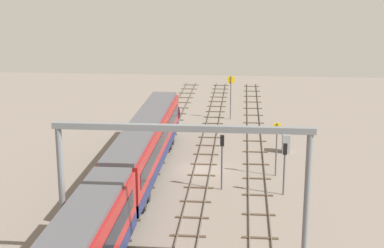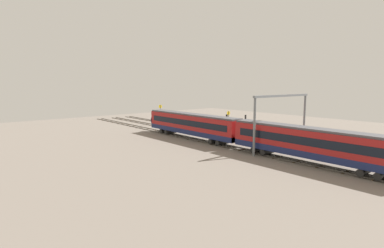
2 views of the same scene
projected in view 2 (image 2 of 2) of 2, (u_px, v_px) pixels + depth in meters
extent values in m
plane|color=slate|center=(204.00, 135.00, 63.32)|extent=(100.94, 100.94, 0.00)
cube|color=#59544C|center=(222.00, 132.00, 66.83)|extent=(84.94, 0.07, 0.16)
cube|color=#59544C|center=(218.00, 133.00, 65.91)|extent=(84.94, 0.07, 0.16)
cube|color=#473828|center=(360.00, 157.00, 44.42)|extent=(0.24, 2.40, 0.08)
cube|color=#473828|center=(334.00, 152.00, 47.35)|extent=(0.24, 2.40, 0.08)
cube|color=#473828|center=(311.00, 148.00, 50.28)|extent=(0.24, 2.40, 0.08)
cube|color=#473828|center=(290.00, 145.00, 53.21)|extent=(0.24, 2.40, 0.08)
cube|color=#473828|center=(272.00, 141.00, 56.13)|extent=(0.24, 2.40, 0.08)
cube|color=#473828|center=(255.00, 138.00, 59.06)|extent=(0.24, 2.40, 0.08)
cube|color=#473828|center=(240.00, 136.00, 61.99)|extent=(0.24, 2.40, 0.08)
cube|color=#473828|center=(226.00, 134.00, 64.91)|extent=(0.24, 2.40, 0.08)
cube|color=#473828|center=(214.00, 131.00, 67.84)|extent=(0.24, 2.40, 0.08)
cube|color=#473828|center=(203.00, 129.00, 70.77)|extent=(0.24, 2.40, 0.08)
cube|color=#473828|center=(192.00, 128.00, 73.70)|extent=(0.24, 2.40, 0.08)
cube|color=#473828|center=(182.00, 126.00, 76.62)|extent=(0.24, 2.40, 0.08)
cube|color=#473828|center=(173.00, 124.00, 79.55)|extent=(0.24, 2.40, 0.08)
cube|color=#473828|center=(165.00, 123.00, 82.48)|extent=(0.24, 2.40, 0.08)
cube|color=#473828|center=(157.00, 122.00, 85.41)|extent=(0.24, 2.40, 0.08)
cube|color=#473828|center=(150.00, 120.00, 88.33)|extent=(0.24, 2.40, 0.08)
cube|color=#473828|center=(143.00, 119.00, 91.26)|extent=(0.24, 2.40, 0.08)
cube|color=#473828|center=(136.00, 118.00, 94.19)|extent=(0.24, 2.40, 0.08)
cube|color=#473828|center=(130.00, 117.00, 97.12)|extent=(0.24, 2.40, 0.08)
cube|color=#59544C|center=(207.00, 134.00, 63.76)|extent=(84.94, 0.07, 0.16)
cube|color=#59544C|center=(201.00, 135.00, 62.85)|extent=(84.94, 0.07, 0.16)
cube|color=#473828|center=(369.00, 166.00, 39.16)|extent=(0.24, 2.40, 0.08)
cube|color=#473828|center=(345.00, 162.00, 41.46)|extent=(0.24, 2.40, 0.08)
cube|color=#473828|center=(323.00, 158.00, 43.76)|extent=(0.24, 2.40, 0.08)
cube|color=#473828|center=(304.00, 154.00, 46.06)|extent=(0.24, 2.40, 0.08)
cube|color=#473828|center=(287.00, 151.00, 48.36)|extent=(0.24, 2.40, 0.08)
cube|color=#473828|center=(271.00, 148.00, 50.66)|extent=(0.24, 2.40, 0.08)
cube|color=#473828|center=(256.00, 145.00, 52.96)|extent=(0.24, 2.40, 0.08)
cube|color=#473828|center=(243.00, 142.00, 55.26)|extent=(0.24, 2.40, 0.08)
cube|color=#473828|center=(231.00, 140.00, 57.56)|extent=(0.24, 2.40, 0.08)
cube|color=#473828|center=(219.00, 138.00, 59.86)|extent=(0.24, 2.40, 0.08)
cube|color=#473828|center=(209.00, 136.00, 62.16)|extent=(0.24, 2.40, 0.08)
cube|color=#473828|center=(199.00, 134.00, 64.46)|extent=(0.24, 2.40, 0.08)
cube|color=#473828|center=(190.00, 132.00, 66.76)|extent=(0.24, 2.40, 0.08)
cube|color=#473828|center=(182.00, 131.00, 69.06)|extent=(0.24, 2.40, 0.08)
cube|color=#473828|center=(174.00, 129.00, 71.36)|extent=(0.24, 2.40, 0.08)
cube|color=#473828|center=(166.00, 128.00, 73.66)|extent=(0.24, 2.40, 0.08)
cube|color=#473828|center=(160.00, 126.00, 75.96)|extent=(0.24, 2.40, 0.08)
cube|color=#473828|center=(153.00, 125.00, 78.26)|extent=(0.24, 2.40, 0.08)
cube|color=#473828|center=(147.00, 124.00, 80.56)|extent=(0.24, 2.40, 0.08)
cube|color=#473828|center=(141.00, 123.00, 82.86)|extent=(0.24, 2.40, 0.08)
cube|color=#473828|center=(135.00, 122.00, 85.16)|extent=(0.24, 2.40, 0.08)
cube|color=#473828|center=(130.00, 121.00, 87.46)|extent=(0.24, 2.40, 0.08)
cube|color=#473828|center=(125.00, 120.00, 89.76)|extent=(0.24, 2.40, 0.08)
cube|color=#473828|center=(121.00, 119.00, 92.06)|extent=(0.24, 2.40, 0.08)
cube|color=#473828|center=(116.00, 118.00, 94.36)|extent=(0.24, 2.40, 0.08)
cube|color=#59544C|center=(189.00, 137.00, 60.70)|extent=(84.94, 0.07, 0.16)
cube|color=#59544C|center=(184.00, 138.00, 59.78)|extent=(84.94, 0.07, 0.16)
cube|color=#473828|center=(376.00, 178.00, 34.23)|extent=(0.24, 2.40, 0.08)
cube|color=#473828|center=(346.00, 172.00, 36.71)|extent=(0.24, 2.40, 0.08)
cube|color=#473828|center=(320.00, 166.00, 39.19)|extent=(0.24, 2.40, 0.08)
cube|color=#473828|center=(298.00, 161.00, 41.67)|extent=(0.24, 2.40, 0.08)
cube|color=#473828|center=(277.00, 157.00, 44.14)|extent=(0.24, 2.40, 0.08)
cube|color=#473828|center=(259.00, 153.00, 46.62)|extent=(0.24, 2.40, 0.08)
cube|color=#473828|center=(243.00, 150.00, 49.10)|extent=(0.24, 2.40, 0.08)
cube|color=#473828|center=(228.00, 146.00, 51.57)|extent=(0.24, 2.40, 0.08)
cube|color=#473828|center=(215.00, 144.00, 54.05)|extent=(0.24, 2.40, 0.08)
cube|color=#473828|center=(203.00, 141.00, 56.53)|extent=(0.24, 2.40, 0.08)
cube|color=#473828|center=(192.00, 139.00, 59.00)|extent=(0.24, 2.40, 0.08)
cube|color=#473828|center=(181.00, 136.00, 61.48)|extent=(0.24, 2.40, 0.08)
cube|color=#473828|center=(172.00, 134.00, 63.96)|extent=(0.24, 2.40, 0.08)
cube|color=#473828|center=(163.00, 132.00, 66.44)|extent=(0.24, 2.40, 0.08)
cube|color=#473828|center=(155.00, 131.00, 68.91)|extent=(0.24, 2.40, 0.08)
cube|color=#473828|center=(147.00, 129.00, 71.39)|extent=(0.24, 2.40, 0.08)
cube|color=#473828|center=(140.00, 128.00, 73.87)|extent=(0.24, 2.40, 0.08)
cube|color=#473828|center=(134.00, 126.00, 76.34)|extent=(0.24, 2.40, 0.08)
cube|color=#473828|center=(127.00, 125.00, 78.82)|extent=(0.24, 2.40, 0.08)
cube|color=#473828|center=(122.00, 124.00, 81.30)|extent=(0.24, 2.40, 0.08)
cube|color=#473828|center=(116.00, 122.00, 83.77)|extent=(0.24, 2.40, 0.08)
cube|color=#473828|center=(111.00, 121.00, 86.25)|extent=(0.24, 2.40, 0.08)
cube|color=#473828|center=(106.00, 120.00, 88.73)|extent=(0.24, 2.40, 0.08)
cube|color=#473828|center=(102.00, 119.00, 91.21)|extent=(0.24, 2.40, 0.08)
cube|color=maroon|center=(191.00, 124.00, 58.75)|extent=(24.00, 2.90, 3.60)
cube|color=navy|center=(191.00, 131.00, 58.93)|extent=(24.00, 2.94, 0.90)
cube|color=#4C4C51|center=(191.00, 114.00, 58.49)|extent=(24.00, 2.50, 0.30)
cube|color=black|center=(197.00, 121.00, 59.63)|extent=(22.00, 0.04, 1.10)
cube|color=black|center=(185.00, 123.00, 57.76)|extent=(22.00, 0.04, 1.10)
cylinder|color=black|center=(222.00, 142.00, 52.55)|extent=(0.90, 2.70, 0.90)
cylinder|color=black|center=(215.00, 141.00, 53.91)|extent=(0.90, 2.70, 0.90)
cylinder|color=black|center=(171.00, 131.00, 64.19)|extent=(0.90, 2.70, 0.90)
cylinder|color=black|center=(166.00, 130.00, 65.56)|extent=(0.90, 2.70, 0.90)
cube|color=maroon|center=(311.00, 143.00, 39.95)|extent=(24.00, 2.90, 3.60)
cube|color=navy|center=(310.00, 153.00, 40.13)|extent=(24.00, 2.94, 0.90)
cube|color=#4C4C51|center=(311.00, 129.00, 39.69)|extent=(24.00, 2.50, 0.30)
cube|color=black|center=(316.00, 139.00, 40.83)|extent=(22.00, 0.04, 1.10)
cube|color=black|center=(305.00, 141.00, 38.96)|extent=(22.00, 0.04, 1.10)
cylinder|color=black|center=(382.00, 174.00, 33.74)|extent=(0.90, 2.70, 0.90)
cylinder|color=black|center=(364.00, 171.00, 35.11)|extent=(0.90, 2.70, 0.90)
cylinder|color=black|center=(268.00, 151.00, 45.39)|extent=(0.90, 2.70, 0.90)
cylinder|color=black|center=(258.00, 149.00, 46.75)|extent=(0.90, 2.70, 0.90)
cone|color=navy|center=(155.00, 119.00, 68.48)|extent=(1.60, 3.24, 3.24)
cylinder|color=slate|center=(304.00, 120.00, 53.27)|extent=(0.36, 0.36, 8.63)
cylinder|color=slate|center=(254.00, 127.00, 44.34)|extent=(0.36, 0.36, 8.63)
cube|color=slate|center=(283.00, 96.00, 48.21)|extent=(0.40, 14.58, 0.35)
cylinder|color=#4C4C51|center=(161.00, 115.00, 78.72)|extent=(0.12, 0.12, 5.26)
cylinder|color=yellow|center=(160.00, 106.00, 78.46)|extent=(0.05, 0.96, 0.96)
cube|color=black|center=(160.00, 106.00, 78.48)|extent=(0.02, 0.43, 0.12)
cylinder|color=#4C4C51|center=(228.00, 122.00, 66.39)|extent=(0.12, 0.12, 4.71)
cylinder|color=yellow|center=(228.00, 113.00, 66.16)|extent=(0.05, 0.94, 0.94)
cube|color=black|center=(228.00, 113.00, 66.18)|extent=(0.02, 0.42, 0.12)
cylinder|color=#4C4C51|center=(227.00, 128.00, 60.72)|extent=(0.14, 0.14, 3.69)
cube|color=black|center=(227.00, 117.00, 60.42)|extent=(0.20, 0.32, 0.90)
sphere|color=red|center=(226.00, 116.00, 60.48)|extent=(0.20, 0.20, 0.20)
sphere|color=#262626|center=(226.00, 118.00, 60.53)|extent=(0.20, 0.20, 0.20)
cylinder|color=#4C4C51|center=(245.00, 127.00, 63.35)|extent=(0.14, 0.14, 3.35)
cube|color=black|center=(246.00, 117.00, 63.07)|extent=(0.20, 0.32, 0.90)
sphere|color=yellow|center=(245.00, 116.00, 63.12)|extent=(0.20, 0.20, 0.20)
sphere|color=#262626|center=(245.00, 118.00, 63.18)|extent=(0.20, 0.20, 0.20)
cube|color=gray|center=(211.00, 124.00, 72.79)|extent=(1.14, 0.72, 1.88)
cube|color=#333333|center=(209.00, 123.00, 73.19)|extent=(0.02, 0.51, 0.24)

